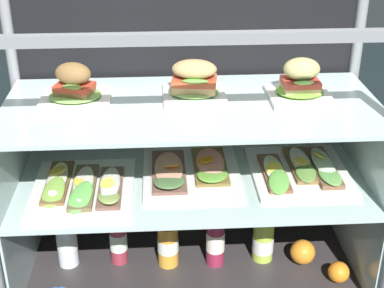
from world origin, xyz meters
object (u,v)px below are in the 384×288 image
juice_bottle_tucked_behind (215,239)px  orange_fruit_beside_bottles (303,252)px  plated_roll_sandwich_left_of_center (75,89)px  plated_roll_sandwich_near_right_corner (300,84)px  open_sandwich_tray_left_of_center (190,171)px  open_sandwich_tray_right_of_center (301,170)px  open_sandwich_tray_far_right (83,187)px  juice_bottle_back_left (118,238)px  orange_fruit_near_left_post (339,272)px  juice_bottle_near_post (67,242)px  juice_bottle_back_center (168,243)px  plated_roll_sandwich_far_right (194,83)px  juice_bottle_front_second (263,239)px

juice_bottle_tucked_behind → orange_fruit_beside_bottles: juice_bottle_tucked_behind is taller
plated_roll_sandwich_left_of_center → plated_roll_sandwich_near_right_corner: plated_roll_sandwich_near_right_corner is taller
plated_roll_sandwich_left_of_center → open_sandwich_tray_left_of_center: plated_roll_sandwich_left_of_center is taller
open_sandwich_tray_left_of_center → open_sandwich_tray_right_of_center: size_ratio=1.00×
open_sandwich_tray_left_of_center → orange_fruit_beside_bottles: bearing=-4.3°
open_sandwich_tray_far_right → juice_bottle_tucked_behind: open_sandwich_tray_far_right is taller
open_sandwich_tray_far_right → juice_bottle_back_left: open_sandwich_tray_far_right is taller
open_sandwich_tray_left_of_center → orange_fruit_near_left_post: open_sandwich_tray_left_of_center is taller
plated_roll_sandwich_left_of_center → juice_bottle_near_post: plated_roll_sandwich_left_of_center is taller
juice_bottle_tucked_behind → juice_bottle_near_post: bearing=176.8°
plated_roll_sandwich_near_right_corner → orange_fruit_near_left_post: size_ratio=2.63×
open_sandwich_tray_far_right → juice_bottle_tucked_behind: bearing=9.3°
open_sandwich_tray_right_of_center → juice_bottle_near_post: bearing=177.8°
juice_bottle_back_center → orange_fruit_near_left_post: juice_bottle_back_center is taller
juice_bottle_near_post → orange_fruit_near_left_post: (0.88, -0.14, -0.05)m
juice_bottle_tucked_behind → orange_fruit_beside_bottles: size_ratio=2.80×
plated_roll_sandwich_near_right_corner → open_sandwich_tray_right_of_center: size_ratio=0.54×
plated_roll_sandwich_near_right_corner → open_sandwich_tray_right_of_center: (0.02, -0.01, -0.28)m
plated_roll_sandwich_far_right → open_sandwich_tray_far_right: bearing=-162.9°
plated_roll_sandwich_left_of_center → orange_fruit_beside_bottles: bearing=-3.3°
juice_bottle_near_post → juice_bottle_back_center: size_ratio=1.04×
juice_bottle_back_center → orange_fruit_near_left_post: (0.54, -0.12, -0.05)m
juice_bottle_back_left → juice_bottle_tucked_behind: juice_bottle_tucked_behind is taller
open_sandwich_tray_right_of_center → juice_bottle_back_center: open_sandwich_tray_right_of_center is taller
juice_bottle_front_second → orange_fruit_beside_bottles: juice_bottle_front_second is taller
plated_roll_sandwich_left_of_center → juice_bottle_back_left: plated_roll_sandwich_left_of_center is taller
plated_roll_sandwich_left_of_center → juice_bottle_tucked_behind: (0.42, -0.02, -0.53)m
plated_roll_sandwich_far_right → juice_bottle_front_second: (0.23, -0.02, -0.55)m
juice_bottle_near_post → juice_bottle_tucked_behind: 0.49m
open_sandwich_tray_left_of_center → open_sandwich_tray_right_of_center: (0.35, -0.01, -0.00)m
plated_roll_sandwich_near_right_corner → juice_bottle_near_post: bearing=178.4°
plated_roll_sandwich_near_right_corner → orange_fruit_near_left_post: (0.15, -0.12, -0.60)m
open_sandwich_tray_right_of_center → juice_bottle_near_post: 0.80m
juice_bottle_back_left → orange_fruit_near_left_post: bearing=-11.6°
plated_roll_sandwich_far_right → orange_fruit_beside_bottles: (0.36, -0.05, -0.59)m
juice_bottle_front_second → orange_fruit_beside_bottles: (0.13, -0.03, -0.04)m
orange_fruit_near_left_post → plated_roll_sandwich_near_right_corner: bearing=140.4°
orange_fruit_beside_bottles → juice_bottle_front_second: bearing=165.8°
juice_bottle_near_post → juice_bottle_back_left: 0.17m
plated_roll_sandwich_left_of_center → juice_bottle_back_center: 0.60m
juice_bottle_back_left → juice_bottle_front_second: size_ratio=1.10×
open_sandwich_tray_right_of_center → juice_bottle_near_post: (-0.75, 0.03, -0.26)m
juice_bottle_front_second → orange_fruit_near_left_post: 0.26m
plated_roll_sandwich_near_right_corner → open_sandwich_tray_left_of_center: 0.43m
open_sandwich_tray_left_of_center → juice_bottle_back_center: size_ratio=1.63×
juice_bottle_tucked_behind → plated_roll_sandwich_far_right: bearing=151.3°
juice_bottle_back_left → orange_fruit_near_left_post: juice_bottle_back_left is taller
juice_bottle_back_left → orange_fruit_near_left_post: 0.73m
plated_roll_sandwich_far_right → juice_bottle_back_center: plated_roll_sandwich_far_right is taller
juice_bottle_near_post → juice_bottle_back_left: bearing=0.9°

